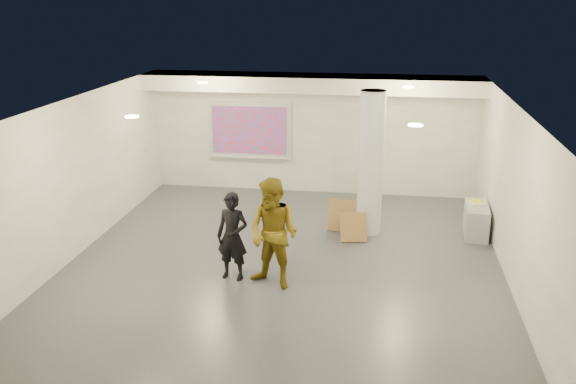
% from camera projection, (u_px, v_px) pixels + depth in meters
% --- Properties ---
extents(floor, '(8.00, 9.00, 0.01)m').
position_uv_depth(floor, '(285.00, 261.00, 12.09)').
color(floor, '#373A3F').
rests_on(floor, ground).
extents(ceiling, '(8.00, 9.00, 0.01)m').
position_uv_depth(ceiling, '(285.00, 103.00, 11.19)').
color(ceiling, silver).
rests_on(ceiling, floor).
extents(wall_back, '(8.00, 0.01, 3.00)m').
position_uv_depth(wall_back, '(313.00, 134.00, 15.88)').
color(wall_back, beige).
rests_on(wall_back, floor).
extents(wall_front, '(8.00, 0.01, 3.00)m').
position_uv_depth(wall_front, '(223.00, 297.00, 7.40)').
color(wall_front, beige).
rests_on(wall_front, floor).
extents(wall_left, '(0.01, 9.00, 3.00)m').
position_uv_depth(wall_left, '(78.00, 176.00, 12.22)').
color(wall_left, beige).
rests_on(wall_left, floor).
extents(wall_right, '(0.01, 9.00, 3.00)m').
position_uv_depth(wall_right, '(513.00, 196.00, 11.06)').
color(wall_right, beige).
rests_on(wall_right, floor).
extents(soffit_band, '(8.00, 1.10, 0.36)m').
position_uv_depth(soffit_band, '(311.00, 83.00, 14.97)').
color(soffit_band, silver).
rests_on(soffit_band, ceiling).
extents(downlight_nw, '(0.22, 0.22, 0.02)m').
position_uv_depth(downlight_nw, '(202.00, 83.00, 13.88)').
color(downlight_nw, '#FBD891').
rests_on(downlight_nw, ceiling).
extents(downlight_ne, '(0.22, 0.22, 0.02)m').
position_uv_depth(downlight_ne, '(409.00, 87.00, 13.24)').
color(downlight_ne, '#FBD891').
rests_on(downlight_ne, ceiling).
extents(downlight_sw, '(0.22, 0.22, 0.02)m').
position_uv_depth(downlight_sw, '(132.00, 117.00, 10.10)').
color(downlight_sw, '#FBD891').
rests_on(downlight_sw, ceiling).
extents(downlight_se, '(0.22, 0.22, 0.02)m').
position_uv_depth(downlight_se, '(415.00, 125.00, 9.46)').
color(downlight_se, '#FBD891').
rests_on(downlight_se, ceiling).
extents(column, '(0.52, 0.52, 3.00)m').
position_uv_depth(column, '(371.00, 164.00, 13.12)').
color(column, silver).
rests_on(column, floor).
extents(projection_screen, '(2.10, 0.13, 1.42)m').
position_uv_depth(projection_screen, '(250.00, 131.00, 16.06)').
color(projection_screen, silver).
rests_on(projection_screen, wall_back).
extents(credenza, '(0.52, 1.13, 0.64)m').
position_uv_depth(credenza, '(476.00, 220.00, 13.33)').
color(credenza, gray).
rests_on(credenza, floor).
extents(papers_stack, '(0.32, 0.38, 0.02)m').
position_uv_depth(papers_stack, '(476.00, 203.00, 13.35)').
color(papers_stack, silver).
rests_on(papers_stack, credenza).
extents(postit_pad, '(0.27, 0.32, 0.03)m').
position_uv_depth(postit_pad, '(476.00, 202.00, 13.42)').
color(postit_pad, '#C8DE26').
rests_on(postit_pad, credenza).
extents(cardboard_back, '(0.66, 0.34, 0.67)m').
position_uv_depth(cardboard_back, '(342.00, 216.00, 13.55)').
color(cardboard_back, olive).
rests_on(cardboard_back, floor).
extents(cardboard_front, '(0.58, 0.35, 0.59)m').
position_uv_depth(cardboard_front, '(354.00, 227.00, 13.01)').
color(cardboard_front, olive).
rests_on(cardboard_front, floor).
extents(woman, '(0.63, 0.47, 1.58)m').
position_uv_depth(woman, '(232.00, 236.00, 11.17)').
color(woman, black).
rests_on(woman, floor).
extents(man, '(1.14, 1.02, 1.91)m').
position_uv_depth(man, '(274.00, 234.00, 10.82)').
color(man, olive).
rests_on(man, floor).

